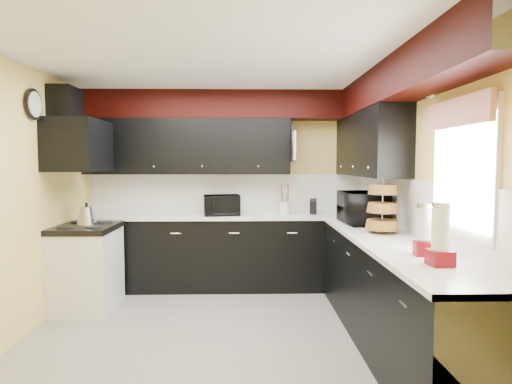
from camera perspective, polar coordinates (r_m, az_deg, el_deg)
ground at (r=4.22m, az=-4.82°, el=-18.35°), size 3.60×3.60×0.00m
wall_back at (r=5.71m, az=-3.78°, el=0.45°), size 3.60×0.06×2.50m
wall_right at (r=4.21m, az=20.37°, el=-1.07°), size 0.06×3.60×2.50m
wall_left at (r=4.41m, az=-28.95°, el=-1.09°), size 0.06×3.60×2.50m
ceiling at (r=4.00m, az=-5.04°, el=16.93°), size 3.60×3.60×0.06m
cab_back at (r=5.52m, az=-3.88°, el=-8.07°), size 3.60×0.60×0.90m
cab_right at (r=3.98m, az=17.59°, el=-13.05°), size 0.60×3.00×0.90m
counter_back at (r=5.44m, az=-3.90°, el=-3.22°), size 3.62×0.64×0.04m
counter_right at (r=3.87m, az=17.74°, el=-6.37°), size 0.64×3.02×0.04m
splash_back at (r=5.70m, az=-3.78°, el=-0.16°), size 3.60×0.02×0.50m
splash_right at (r=4.21m, az=20.22°, el=-1.88°), size 0.02×3.60×0.50m
upper_back at (r=5.57m, az=-9.06°, el=5.98°), size 2.60×0.35×0.70m
upper_right at (r=4.99m, az=14.81°, el=6.13°), size 0.35×1.80×0.70m
soffit_back at (r=5.57m, az=-3.92°, el=11.44°), size 3.60×0.36×0.35m
soffit_right at (r=4.02m, az=19.27°, el=14.12°), size 0.36×3.24×0.35m
stove at (r=5.10m, az=-21.62°, el=-9.59°), size 0.60×0.75×0.86m
cooktop at (r=5.01m, az=-21.76°, el=-4.47°), size 0.62×0.77×0.06m
hood at (r=4.98m, az=-22.57°, el=5.73°), size 0.50×0.78×0.55m
hood_duct at (r=5.06m, az=-24.09°, el=10.43°), size 0.24×0.40×0.40m
window at (r=3.36m, az=25.91°, el=2.70°), size 0.03×0.86×0.96m
valance at (r=3.36m, az=25.28°, el=9.55°), size 0.04×0.88×0.20m
pan_top at (r=5.49m, az=4.74°, el=8.14°), size 0.03×0.22×0.40m
pan_mid at (r=5.35m, az=4.87°, el=5.56°), size 0.03×0.28×0.46m
pan_low at (r=5.60m, az=4.58°, el=5.18°), size 0.03×0.24×0.42m
cut_board at (r=5.23m, az=5.13°, el=6.14°), size 0.03×0.26×0.35m
baskets at (r=4.16m, az=16.50°, el=-2.00°), size 0.27×0.27×0.50m
clock at (r=4.64m, az=-27.54°, el=10.32°), size 0.03×0.30×0.30m
deco_plate at (r=3.91m, az=22.25°, el=13.23°), size 0.03×0.24×0.24m
toaster_oven at (r=5.36m, az=-4.57°, el=-1.76°), size 0.49×0.43×0.25m
microwave at (r=4.76m, az=14.09°, el=-2.06°), size 0.45×0.64×0.34m
utensil_crock at (r=5.45m, az=3.88°, el=-2.17°), size 0.15×0.15×0.16m
knife_block at (r=5.49m, az=7.64°, el=-1.98°), size 0.11×0.13×0.19m
kettle at (r=5.10m, az=-21.65°, el=-2.90°), size 0.25×0.25×0.19m
dispenser_a at (r=3.26m, az=21.45°, el=-5.09°), size 0.14×0.14×0.33m
dispenser_b at (r=2.99m, az=23.41°, el=-5.43°), size 0.15×0.15×0.38m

